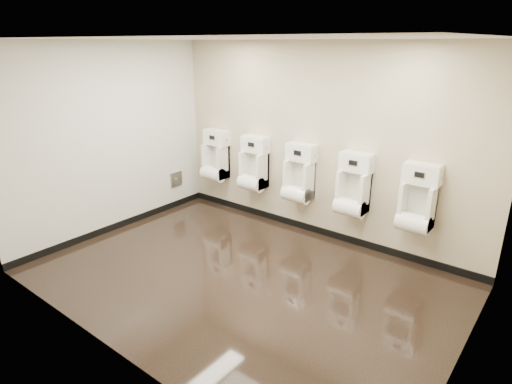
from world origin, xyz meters
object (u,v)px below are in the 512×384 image
at_px(urinal_2, 299,177).
at_px(urinal_4, 417,203).
at_px(access_panel, 176,179).
at_px(urinal_3, 353,189).
at_px(urinal_0, 215,159).
at_px(urinal_1, 254,168).

xyz_separation_m(urinal_2, urinal_4, (1.74, 0.00, 0.00)).
relative_size(access_panel, urinal_2, 0.29).
bearing_deg(urinal_3, urinal_2, 180.00).
xyz_separation_m(access_panel, urinal_2, (2.27, 0.40, 0.37)).
relative_size(urinal_0, urinal_2, 1.00).
distance_m(access_panel, urinal_1, 1.52).
bearing_deg(urinal_1, urinal_2, 0.00).
relative_size(urinal_2, urinal_3, 1.00).
relative_size(urinal_0, urinal_1, 1.00).
bearing_deg(urinal_0, urinal_4, 0.00).
distance_m(urinal_2, urinal_3, 0.87).
xyz_separation_m(access_panel, urinal_4, (4.01, 0.40, 0.37)).
bearing_deg(urinal_4, access_panel, -174.32).
xyz_separation_m(access_panel, urinal_3, (3.14, 0.40, 0.37)).
height_order(urinal_0, urinal_2, same).
xyz_separation_m(access_panel, urinal_1, (1.41, 0.40, 0.37)).
bearing_deg(access_panel, urinal_3, 7.23).
height_order(access_panel, urinal_1, urinal_1).
xyz_separation_m(urinal_1, urinal_2, (0.86, 0.00, 0.00)).
distance_m(urinal_0, urinal_3, 2.56).
distance_m(urinal_0, urinal_2, 1.69).
height_order(urinal_0, urinal_3, same).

